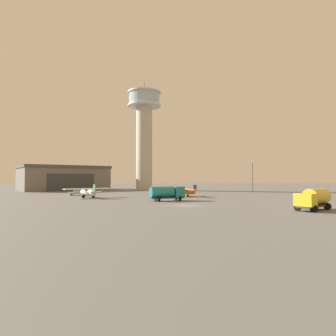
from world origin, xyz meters
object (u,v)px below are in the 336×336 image
object	(u,v)px
truck_fuel_tanker_yellow	(314,198)
car_silver	(78,193)
truck_fuel_tanker_teal	(167,193)
airplane_orange	(185,191)
airplane_white	(88,191)
control_tower	(144,129)
light_post_west	(253,174)

from	to	relation	value
truck_fuel_tanker_yellow	car_silver	world-z (taller)	truck_fuel_tanker_yellow
truck_fuel_tanker_teal	truck_fuel_tanker_yellow	bearing A→B (deg)	-60.06
airplane_orange	truck_fuel_tanker_teal	bearing A→B (deg)	38.31
airplane_white	truck_fuel_tanker_yellow	size ratio (longest dim) A/B	1.42
control_tower	car_silver	bearing A→B (deg)	-115.96
control_tower	airplane_orange	xyz separation A→B (m)	(11.89, -37.96, -21.95)
control_tower	car_silver	world-z (taller)	control_tower
airplane_white	car_silver	bearing A→B (deg)	-7.64
truck_fuel_tanker_teal	car_silver	world-z (taller)	truck_fuel_tanker_teal
airplane_white	car_silver	distance (m)	11.09
truck_fuel_tanker_teal	light_post_west	distance (m)	44.43
truck_fuel_tanker_teal	car_silver	distance (m)	29.59
airplane_orange	light_post_west	size ratio (longest dim) A/B	0.88
car_silver	control_tower	bearing A→B (deg)	-135.81
light_post_west	control_tower	bearing A→B (deg)	154.08
airplane_white	car_silver	xyz separation A→B (m)	(-5.04, 9.85, -0.75)
truck_fuel_tanker_teal	truck_fuel_tanker_yellow	distance (m)	26.61
control_tower	light_post_west	world-z (taller)	control_tower
airplane_orange	truck_fuel_tanker_yellow	distance (m)	34.13
airplane_white	control_tower	bearing A→B (deg)	-48.95
truck_fuel_tanker_yellow	car_silver	xyz separation A→B (m)	(-42.96, 36.22, -0.93)
airplane_orange	control_tower	bearing A→B (deg)	-104.12
truck_fuel_tanker_teal	control_tower	bearing A→B (deg)	78.33
control_tower	truck_fuel_tanker_yellow	size ratio (longest dim) A/B	6.02
airplane_white	light_post_west	world-z (taller)	light_post_west
airplane_white	truck_fuel_tanker_teal	xyz separation A→B (m)	(17.69, -9.08, 0.18)
control_tower	truck_fuel_tanker_teal	distance (m)	55.94
truck_fuel_tanker_yellow	light_post_west	size ratio (longest dim) A/B	0.68
airplane_orange	truck_fuel_tanker_teal	world-z (taller)	truck_fuel_tanker_teal
control_tower	truck_fuel_tanker_teal	world-z (taller)	control_tower
truck_fuel_tanker_teal	airplane_white	bearing A→B (deg)	133.32
car_silver	light_post_west	size ratio (longest dim) A/B	0.49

